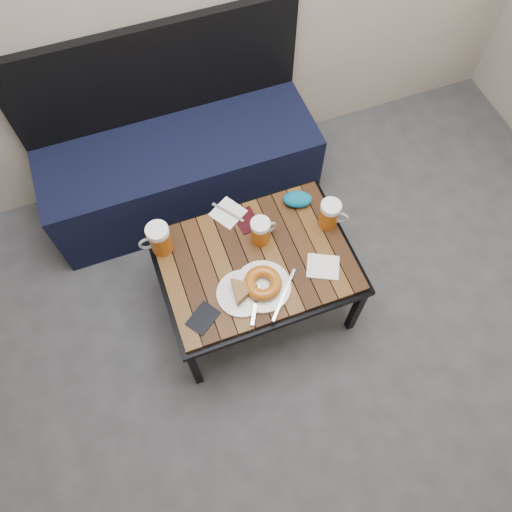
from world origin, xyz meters
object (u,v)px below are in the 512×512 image
object	(u,v)px
cafe_table	(256,264)
beer_mug_left	(159,239)
plate_bagel	(263,285)
beer_mug_right	(330,214)
beer_mug_centre	(261,231)
passport_burgundy	(247,220)
knit_pouch	(298,199)
passport_navy	(203,318)
bench	(180,163)
plate_pie	(242,292)

from	to	relation	value
cafe_table	beer_mug_left	world-z (taller)	beer_mug_left
beer_mug_left	plate_bagel	size ratio (longest dim) A/B	0.55
cafe_table	beer_mug_right	distance (m)	0.39
beer_mug_centre	passport_burgundy	xyz separation A→B (m)	(-0.03, 0.11, -0.06)
cafe_table	knit_pouch	world-z (taller)	knit_pouch
beer_mug_right	passport_burgundy	size ratio (longest dim) A/B	1.14
passport_burgundy	beer_mug_centre	bearing A→B (deg)	-83.55
passport_navy	passport_burgundy	distance (m)	0.49
bench	passport_navy	distance (m)	0.98
knit_pouch	cafe_table	bearing A→B (deg)	-143.09
bench	knit_pouch	xyz separation A→B (m)	(0.42, -0.56, 0.23)
beer_mug_centre	passport_burgundy	world-z (taller)	beer_mug_centre
beer_mug_left	knit_pouch	distance (m)	0.64
beer_mug_right	plate_bagel	xyz separation A→B (m)	(-0.38, -0.19, -0.04)
bench	passport_burgundy	world-z (taller)	bench
plate_pie	knit_pouch	xyz separation A→B (m)	(0.39, 0.34, 0.01)
beer_mug_centre	knit_pouch	world-z (taller)	beer_mug_centre
plate_pie	passport_navy	size ratio (longest dim) A/B	1.71
passport_navy	beer_mug_left	bearing A→B (deg)	155.51
bench	passport_navy	bearing A→B (deg)	-98.98
cafe_table	plate_pie	bearing A→B (deg)	-129.39
passport_navy	knit_pouch	world-z (taller)	knit_pouch
beer_mug_left	plate_pie	bearing A→B (deg)	132.34
beer_mug_left	beer_mug_right	world-z (taller)	beer_mug_left
bench	plate_pie	world-z (taller)	bench
beer_mug_right	plate_bagel	size ratio (longest dim) A/B	0.51
passport_navy	passport_burgundy	bearing A→B (deg)	104.31
beer_mug_centre	passport_navy	world-z (taller)	beer_mug_centre
passport_burgundy	beer_mug_left	bearing A→B (deg)	174.19
bench	beer_mug_centre	distance (m)	0.76
plate_pie	passport_burgundy	world-z (taller)	plate_pie
plate_pie	plate_bagel	distance (m)	0.09
cafe_table	beer_mug_left	size ratio (longest dim) A/B	5.41
beer_mug_right	plate_pie	size ratio (longest dim) A/B	0.68
cafe_table	knit_pouch	bearing A→B (deg)	36.91
plate_pie	knit_pouch	size ratio (longest dim) A/B	1.60
passport_burgundy	knit_pouch	bearing A→B (deg)	-4.12
bench	beer_mug_left	distance (m)	0.68
plate_pie	beer_mug_left	bearing A→B (deg)	127.91
plate_bagel	beer_mug_right	bearing A→B (deg)	26.88
beer_mug_centre	knit_pouch	size ratio (longest dim) A/B	1.02
cafe_table	beer_mug_left	xyz separation A→B (m)	(-0.36, 0.19, 0.12)
beer_mug_right	passport_navy	size ratio (longest dim) A/B	1.15
beer_mug_left	plate_pie	xyz separation A→B (m)	(0.25, -0.33, -0.05)
bench	cafe_table	distance (m)	0.80
plate_pie	bench	bearing A→B (deg)	92.09
cafe_table	beer_mug_right	bearing A→B (deg)	9.33
passport_burgundy	knit_pouch	distance (m)	0.25
beer_mug_right	plate_pie	distance (m)	0.51
beer_mug_left	beer_mug_centre	bearing A→B (deg)	170.19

